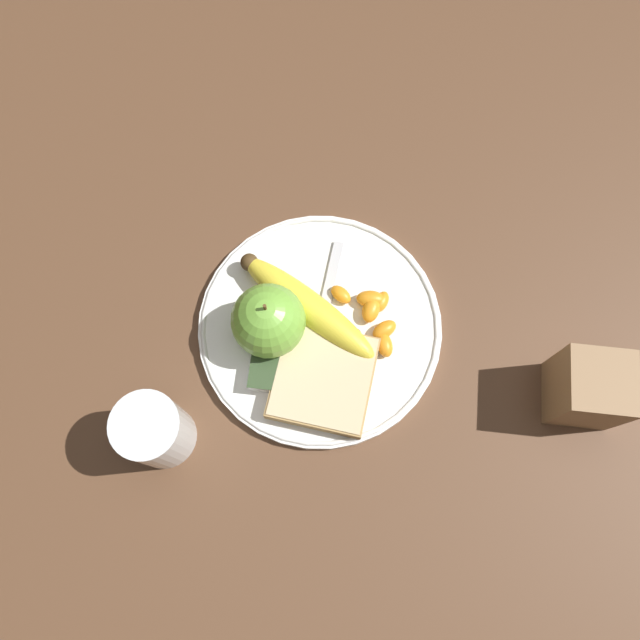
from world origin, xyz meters
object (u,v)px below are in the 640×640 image
Objects in this scene: apple at (268,321)px; jam_packet at (267,371)px; condiment_caddy at (588,389)px; fork at (322,318)px; bread_slice at (323,378)px; banana at (306,306)px; plate at (320,326)px; juice_glass at (156,431)px.

jam_packet is at bearing 3.10° from apple.
fork is at bearing -101.14° from condiment_caddy.
banana is at bearing -160.52° from bread_slice.
plate is at bearing -99.59° from condiment_caddy.
plate is 3.09× the size of apple.
banana is at bearing 155.79° from jam_packet.
apple is at bearing -75.92° from plate.
plate is at bearing -6.52° from fork.
apple is 0.51× the size of banana.
apple is at bearing -127.37° from bread_slice.
apple reaches higher than jam_packet.
condiment_caddy is (-0.09, 0.45, 0.00)m from juice_glass.
condiment_caddy is at bearing 80.41° from plate.
plate is at bearing 132.40° from juice_glass.
bread_slice is 0.29m from condiment_caddy.
apple is 0.06m from jam_packet.
plate is 0.30m from condiment_caddy.
banana is at bearing 127.47° from apple.
juice_glass is 0.13m from jam_packet.
plate is 1.69× the size of fork.
apple is (-0.13, 0.10, 0.01)m from juice_glass.
apple is at bearing -52.53° from banana.
fork is (-0.15, 0.16, -0.03)m from juice_glass.
jam_packet reaches higher than plate.
fork reaches higher than plate.
apple reaches higher than plate.
bread_slice is at bearing 89.01° from jam_packet.
banana is (-0.03, 0.04, -0.02)m from apple.
plate is 0.03m from banana.
apple is 0.55× the size of fork.
juice_glass is at bearing -47.60° from plate.
banana is 2.03× the size of condiment_caddy.
condiment_caddy reaches higher than bread_slice.
condiment_caddy reaches higher than jam_packet.
plate is 2.28× the size of bread_slice.
fork is 3.69× the size of jam_packet.
banana is (-0.02, -0.02, 0.02)m from plate.
juice_glass is at bearing -41.41° from banana.
bread_slice is at bearing 19.48° from banana.
condiment_caddy is at bearing 78.24° from banana.
banana is 0.32m from condiment_caddy.
condiment_caddy reaches higher than banana.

